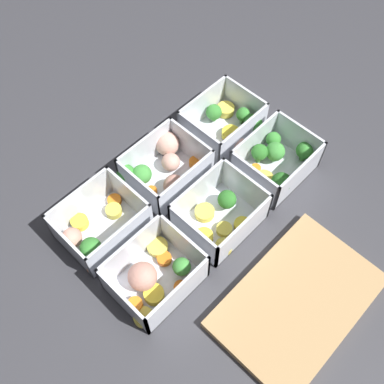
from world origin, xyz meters
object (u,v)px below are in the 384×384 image
(container_near_center, at_px, (163,167))
(container_far_right, at_px, (154,276))
(container_near_left, at_px, (228,125))
(container_far_center, at_px, (219,216))
(container_far_left, at_px, (277,161))
(container_near_right, at_px, (96,228))

(container_near_center, height_order, container_far_right, same)
(container_near_left, relative_size, container_far_center, 0.93)
(container_near_left, height_order, container_far_center, same)
(container_far_center, bearing_deg, container_far_left, 179.88)
(container_near_left, height_order, container_far_right, same)
(container_near_right, bearing_deg, container_near_left, 178.34)
(container_near_right, height_order, container_far_center, same)
(container_near_right, distance_m, container_far_left, 0.37)
(container_near_center, height_order, container_far_center, same)
(container_far_left, bearing_deg, container_far_center, -0.12)
(container_near_right, xyz_separation_m, container_far_center, (-0.17, 0.14, -0.00))
(container_near_left, distance_m, container_far_left, 0.13)
(container_near_right, height_order, container_far_left, same)
(container_near_left, bearing_deg, container_near_center, -7.07)
(container_near_left, distance_m, container_near_right, 0.34)
(container_near_center, relative_size, container_far_left, 1.04)
(container_far_right, bearing_deg, container_far_left, 179.80)
(container_near_center, distance_m, container_far_left, 0.22)
(container_near_center, relative_size, container_near_right, 1.05)
(container_near_right, relative_size, container_far_right, 0.98)
(container_near_center, relative_size, container_far_right, 1.03)
(container_near_left, bearing_deg, container_near_right, -1.66)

